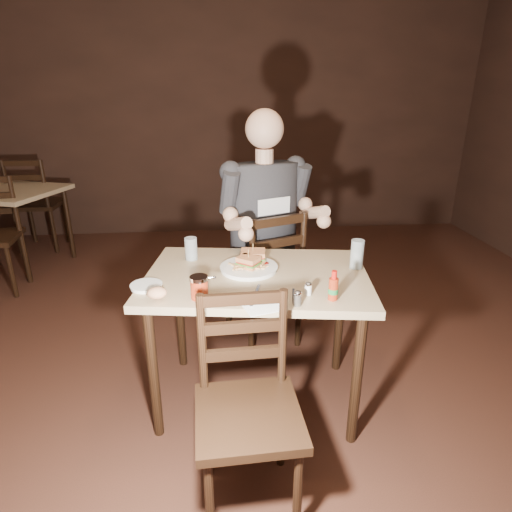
{
  "coord_description": "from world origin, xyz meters",
  "views": [
    {
      "loc": [
        -0.07,
        -1.67,
        1.65
      ],
      "look_at": [
        0.12,
        0.37,
        0.85
      ],
      "focal_mm": 30.0,
      "sensor_mm": 36.0,
      "label": 1
    }
  ],
  "objects": [
    {
      "name": "fries_pile",
      "position": [
        0.07,
        0.37,
        0.8
      ],
      "size": [
        0.26,
        0.2,
        0.04
      ],
      "primitive_type": null,
      "rotation": [
        0.0,
        0.0,
        -0.14
      ],
      "color": "tan",
      "rests_on": "dinner_plate"
    },
    {
      "name": "pepper_shaker",
      "position": [
        0.26,
        -0.03,
        0.8
      ],
      "size": [
        0.04,
        0.04,
        0.06
      ],
      "primitive_type": null,
      "rotation": [
        0.0,
        0.0,
        -0.14
      ],
      "color": "#38332D",
      "rests_on": "main_table"
    },
    {
      "name": "sandwich_left",
      "position": [
        0.08,
        0.37,
        0.83
      ],
      "size": [
        0.14,
        0.13,
        0.09
      ],
      "primitive_type": null,
      "rotation": [
        0.0,
        0.0,
        -0.65
      ],
      "color": "tan",
      "rests_on": "dinner_plate"
    },
    {
      "name": "hot_sauce",
      "position": [
        0.43,
        0.01,
        0.84
      ],
      "size": [
        0.05,
        0.05,
        0.14
      ],
      "primitive_type": null,
      "rotation": [
        0.0,
        0.0,
        -0.14
      ],
      "color": "maroon",
      "rests_on": "main_table"
    },
    {
      "name": "bg_chair_far",
      "position": [
        -2.0,
        3.05,
        0.5
      ],
      "size": [
        0.47,
        0.51,
        1.0
      ],
      "primitive_type": null,
      "rotation": [
        0.0,
        0.0,
        3.12
      ],
      "color": "black",
      "rests_on": "ground"
    },
    {
      "name": "sandwich_right",
      "position": [
        0.11,
        0.46,
        0.84
      ],
      "size": [
        0.14,
        0.12,
        0.11
      ],
      "primitive_type": null,
      "rotation": [
        0.0,
        0.0,
        -0.11
      ],
      "color": "tan",
      "rests_on": "dinner_plate"
    },
    {
      "name": "room_shell",
      "position": [
        0.0,
        0.0,
        1.4
      ],
      "size": [
        7.0,
        7.0,
        7.0
      ],
      "color": "black",
      "rests_on": "ground"
    },
    {
      "name": "glass_right",
      "position": [
        0.65,
        0.36,
        0.85
      ],
      "size": [
        0.08,
        0.08,
        0.15
      ],
      "primitive_type": "cylinder",
      "rotation": [
        0.0,
        0.0,
        -0.14
      ],
      "color": "silver",
      "rests_on": "main_table"
    },
    {
      "name": "salt_shaker",
      "position": [
        0.33,
        0.07,
        0.8
      ],
      "size": [
        0.04,
        0.04,
        0.06
      ],
      "primitive_type": null,
      "rotation": [
        0.0,
        0.0,
        -0.14
      ],
      "color": "white",
      "rests_on": "main_table"
    },
    {
      "name": "bg_table",
      "position": [
        -2.0,
        2.5,
        0.68
      ],
      "size": [
        1.02,
        1.02,
        0.77
      ],
      "rotation": [
        0.0,
        0.0,
        -0.34
      ],
      "color": "tan",
      "rests_on": "ground"
    },
    {
      "name": "main_table",
      "position": [
        0.12,
        0.32,
        0.68
      ],
      "size": [
        1.22,
        0.9,
        0.77
      ],
      "rotation": [
        0.0,
        0.0,
        -0.14
      ],
      "color": "tan",
      "rests_on": "ground"
    },
    {
      "name": "ketchup_dollop",
      "position": [
        0.17,
        0.41,
        0.79
      ],
      "size": [
        0.05,
        0.05,
        0.01
      ],
      "primitive_type": "ellipsoid",
      "rotation": [
        0.0,
        0.0,
        -0.14
      ],
      "color": "maroon",
      "rests_on": "dinner_plate"
    },
    {
      "name": "chair_far",
      "position": [
        0.22,
        0.93,
        0.48
      ],
      "size": [
        0.59,
        0.61,
        0.95
      ],
      "primitive_type": null,
      "rotation": [
        0.0,
        0.0,
        3.52
      ],
      "color": "black",
      "rests_on": "ground"
    },
    {
      "name": "side_plate",
      "position": [
        -0.42,
        0.22,
        0.78
      ],
      "size": [
        0.17,
        0.17,
        0.01
      ],
      "primitive_type": "cylinder",
      "rotation": [
        0.0,
        0.0,
        -0.14
      ],
      "color": "white",
      "rests_on": "main_table"
    },
    {
      "name": "knife",
      "position": [
        0.09,
        0.07,
        0.78
      ],
      "size": [
        0.07,
        0.22,
        0.01
      ],
      "primitive_type": "cube",
      "rotation": [
        0.0,
        0.0,
        -0.25
      ],
      "color": "silver",
      "rests_on": "napkin"
    },
    {
      "name": "fork",
      "position": [
        0.26,
        0.05,
        0.78
      ],
      "size": [
        0.04,
        0.15,
        0.0
      ],
      "primitive_type": "cube",
      "rotation": [
        0.0,
        0.0,
        -0.17
      ],
      "color": "silver",
      "rests_on": "napkin"
    },
    {
      "name": "syrup_dispenser",
      "position": [
        -0.16,
        0.08,
        0.82
      ],
      "size": [
        0.09,
        0.09,
        0.11
      ],
      "primitive_type": null,
      "rotation": [
        0.0,
        0.0,
        -0.14
      ],
      "color": "maroon",
      "rests_on": "main_table"
    },
    {
      "name": "diner",
      "position": [
        0.24,
        0.88,
        1.02
      ],
      "size": [
        0.74,
        0.67,
        1.06
      ],
      "primitive_type": null,
      "rotation": [
        0.0,
        0.0,
        0.38
      ],
      "color": "#282A2C",
      "rests_on": "chair_far"
    },
    {
      "name": "chair_near",
      "position": [
        0.02,
        -0.33,
        0.45
      ],
      "size": [
        0.43,
        0.47,
        0.9
      ],
      "primitive_type": null,
      "rotation": [
        0.0,
        0.0,
        0.04
      ],
      "color": "black",
      "rests_on": "ground"
    },
    {
      "name": "bread_roll",
      "position": [
        -0.35,
        0.08,
        0.81
      ],
      "size": [
        0.1,
        0.08,
        0.05
      ],
      "primitive_type": "ellipsoid",
      "rotation": [
        0.0,
        0.0,
        -0.14
      ],
      "color": "tan",
      "rests_on": "side_plate"
    },
    {
      "name": "glass_left",
      "position": [
        -0.22,
        0.56,
        0.83
      ],
      "size": [
        0.08,
        0.08,
        0.13
      ],
      "primitive_type": "cylinder",
      "rotation": [
        0.0,
        0.0,
        -0.14
      ],
      "color": "silver",
      "rests_on": "main_table"
    },
    {
      "name": "napkin",
      "position": [
        0.11,
        -0.02,
        0.77
      ],
      "size": [
        0.19,
        0.19,
        0.0
      ],
      "primitive_type": "cube",
      "rotation": [
        0.0,
        0.0,
        0.28
      ],
      "color": "white",
      "rests_on": "main_table"
    },
    {
      "name": "dinner_plate",
      "position": [
        0.08,
        0.38,
        0.78
      ],
      "size": [
        0.33,
        0.33,
        0.02
      ],
      "primitive_type": "cylinder",
      "rotation": [
        0.0,
        0.0,
        -0.14
      ],
      "color": "white",
      "rests_on": "main_table"
    }
  ]
}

